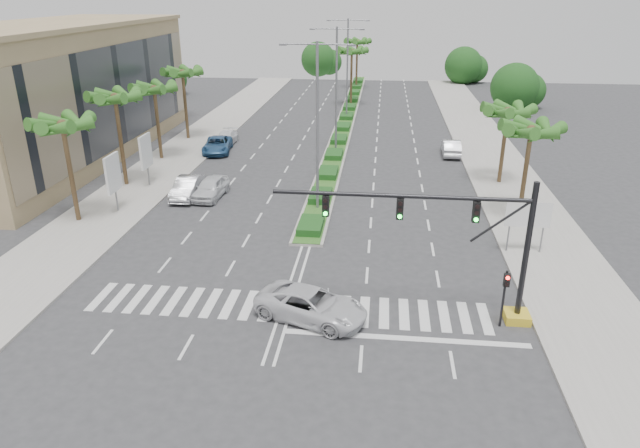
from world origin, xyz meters
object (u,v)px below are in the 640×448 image
(car_right, at_px, (451,147))
(car_parked_a, at_px, (211,188))
(car_parked_b, at_px, (187,188))
(car_parked_c, at_px, (217,145))
(car_parked_d, at_px, (226,138))
(car_crossing, at_px, (311,305))

(car_right, bearing_deg, car_parked_a, 37.37)
(car_parked_b, distance_m, car_parked_c, 13.30)
(car_parked_a, distance_m, car_parked_c, 13.47)
(car_parked_a, bearing_deg, car_parked_c, 107.39)
(car_parked_a, relative_size, car_parked_d, 1.01)
(car_right, bearing_deg, car_parked_b, 35.27)
(car_parked_b, bearing_deg, car_parked_a, 3.06)
(car_parked_d, height_order, car_right, car_right)
(car_parked_d, xyz_separation_m, car_crossing, (13.21, -33.12, 0.10))
(car_right, bearing_deg, car_parked_d, -2.86)
(car_parked_b, bearing_deg, car_parked_d, 93.12)
(car_parked_d, bearing_deg, car_crossing, -68.03)
(car_parked_a, relative_size, car_crossing, 0.84)
(car_parked_b, distance_m, car_crossing, 20.52)
(car_crossing, bearing_deg, car_parked_a, 50.96)
(car_parked_a, distance_m, car_parked_b, 1.84)
(car_parked_b, distance_m, car_right, 26.35)
(car_parked_a, bearing_deg, car_crossing, -55.40)
(car_parked_a, distance_m, car_parked_d, 16.56)
(car_parked_d, relative_size, car_right, 0.98)
(car_parked_a, relative_size, car_parked_b, 0.98)
(car_parked_c, height_order, car_crossing, car_crossing)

